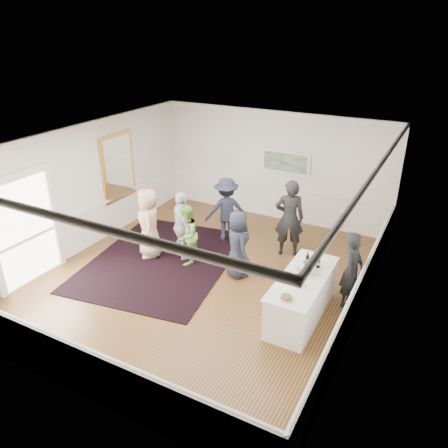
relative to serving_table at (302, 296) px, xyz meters
The scene contains 23 objects.
floor 2.52m from the serving_table, behind, with size 8.00×8.00×0.00m, color brown.
ceiling 3.70m from the serving_table, behind, with size 7.00×8.00×0.02m, color white.
wall_left 6.08m from the serving_table, behind, with size 0.02×8.00×3.20m, color white.
wall_right 1.59m from the serving_table, 18.42° to the left, with size 0.02×8.00×3.20m, color white.
wall_back 5.12m from the serving_table, 119.46° to the left, with size 7.00×0.02×3.20m, color white.
wall_front 4.55m from the serving_table, 123.92° to the right, with size 7.00×0.02×3.20m, color white.
wainscoting 2.48m from the serving_table, behind, with size 7.00×8.00×1.00m, color white, non-canonical shape.
mirror 6.28m from the serving_table, 164.42° to the left, with size 0.05×1.25×1.85m.
doorway 6.18m from the serving_table, 165.26° to the right, with size 0.10×1.78×2.56m.
landscape_painting 4.94m from the serving_table, 115.59° to the left, with size 1.44×0.06×0.66m.
area_rug 3.85m from the serving_table, behind, with size 3.27×4.29×0.02m, color black.
serving_table is the anchor object (origin of this frame).
bartender 1.21m from the serving_table, 49.61° to the left, with size 0.60×0.39×1.65m, color black.
guest_tan 4.26m from the serving_table, behind, with size 0.87×0.57×1.79m, color tan.
guest_green 3.28m from the serving_table, 166.84° to the left, with size 0.73×0.57×1.50m, color #75AE45.
guest_lilac 3.54m from the serving_table, 165.02° to the left, with size 1.03×0.43×1.75m, color silver.
guest_dark_a 3.75m from the serving_table, 141.55° to the left, with size 1.13×0.65×1.75m, color #1F2334.
guest_dark_b 2.66m from the serving_table, 116.44° to the left, with size 0.73×0.48×1.99m, color black.
guest_navy 2.03m from the serving_table, 156.21° to the left, with size 0.78×0.51×1.60m, color #1F2334.
wine_bottles 0.77m from the serving_table, 88.90° to the left, with size 0.32×0.26×0.31m.
juice_pitchers 0.60m from the serving_table, 106.52° to the right, with size 0.32×0.41×0.24m.
ice_bucket 0.60m from the serving_table, 76.73° to the left, with size 0.26×0.26×0.24m, color silver.
nut_bowl 0.99m from the serving_table, 91.84° to the right, with size 0.23×0.23×0.08m.
Camera 1 is at (4.51, -7.47, 5.41)m, focal length 35.00 mm.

